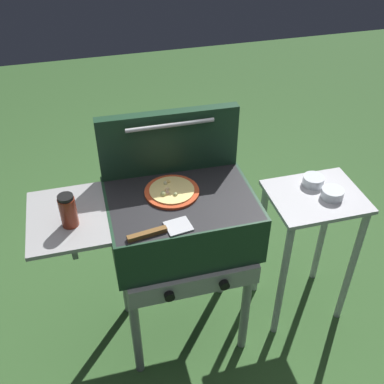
{
  "coord_description": "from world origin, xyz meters",
  "views": [
    {
      "loc": [
        -0.35,
        -1.52,
        2.14
      ],
      "look_at": [
        0.05,
        0.0,
        0.92
      ],
      "focal_mm": 43.43,
      "sensor_mm": 36.0,
      "label": 1
    }
  ],
  "objects": [
    {
      "name": "ground_plane",
      "position": [
        0.0,
        0.0,
        0.0
      ],
      "size": [
        8.0,
        8.0,
        0.0
      ],
      "primitive_type": "plane",
      "color": "#38602D"
    },
    {
      "name": "spatula",
      "position": [
        -0.13,
        -0.19,
        0.91
      ],
      "size": [
        0.27,
        0.1,
        0.02
      ],
      "color": "#B7BABF",
      "rests_on": "grill"
    },
    {
      "name": "pizza_cheese",
      "position": [
        -0.03,
        0.04,
        0.91
      ],
      "size": [
        0.24,
        0.24,
        0.03
      ],
      "color": "#C64723",
      "rests_on": "grill"
    },
    {
      "name": "topping_bowl_near",
      "position": [
        0.68,
        0.08,
        0.8
      ],
      "size": [
        0.1,
        0.1,
        0.04
      ],
      "color": "silver",
      "rests_on": "prep_table"
    },
    {
      "name": "sauce_jar",
      "position": [
        -0.47,
        -0.06,
        0.97
      ],
      "size": [
        0.07,
        0.07,
        0.14
      ],
      "color": "maroon",
      "rests_on": "grill"
    },
    {
      "name": "prep_table",
      "position": [
        0.66,
        0.0,
        0.55
      ],
      "size": [
        0.44,
        0.36,
        0.78
      ],
      "color": "#B2B2B7",
      "rests_on": "ground_plane"
    },
    {
      "name": "grill_lid_open",
      "position": [
        0.0,
        0.21,
        1.05
      ],
      "size": [
        0.63,
        0.09,
        0.3
      ],
      "color": "#193823",
      "rests_on": "grill"
    },
    {
      "name": "grill",
      "position": [
        -0.01,
        -0.0,
        0.76
      ],
      "size": [
        0.96,
        0.53,
        0.9
      ],
      "color": "#193823",
      "rests_on": "ground_plane"
    },
    {
      "name": "topping_bowl_far",
      "position": [
        0.72,
        -0.03,
        0.8
      ],
      "size": [
        0.11,
        0.11,
        0.04
      ],
      "color": "silver",
      "rests_on": "prep_table"
    }
  ]
}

